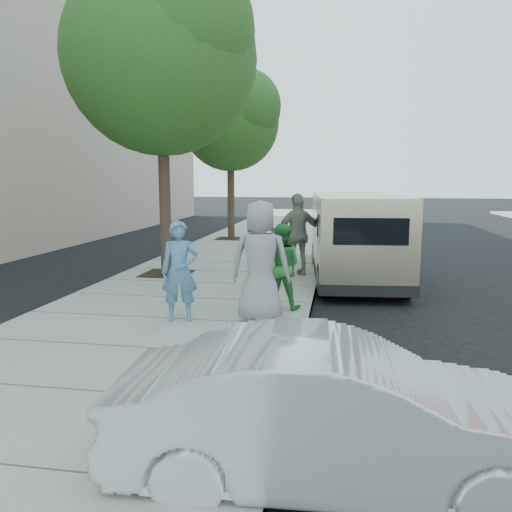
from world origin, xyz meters
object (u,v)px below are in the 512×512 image
Objects in this scene: tree_far at (232,117)px; person_officer at (180,271)px; sedan at (338,413)px; person_gray_shirt at (261,261)px; parking_meter at (278,244)px; van at (354,235)px; tree_near at (163,50)px; person_green_shirt at (281,266)px; person_striped_polo at (298,235)px.

person_officer is at bearing -82.03° from tree_far.
person_gray_shirt is at bearing 14.12° from sedan.
person_gray_shirt is (0.05, -2.73, 0.07)m from parking_meter.
sedan is 1.84× the size of person_gray_shirt.
van is at bearing 39.50° from parking_meter.
tree_far is at bearing 90.00° from tree_near.
parking_meter is at bearing -71.38° from tree_far.
person_green_shirt is at bearing 8.69° from sedan.
parking_meter is at bearing 51.02° from person_officer.
tree_far reaches higher than person_green_shirt.
parking_meter is at bearing 51.08° from person_striped_polo.
tree_far reaches higher than van.
parking_meter is 0.65× the size of person_striped_polo.
person_green_shirt is 0.77× the size of person_striped_polo.
sedan is at bearing -86.25° from parking_meter.
person_officer is (-1.29, -2.94, -0.10)m from parking_meter.
person_striped_polo is at bearing 3.74° from sedan.
person_green_shirt is at bearing 19.59° from person_officer.
person_gray_shirt is at bearing -75.41° from tree_far.
person_striped_polo is (1.62, 4.32, 0.17)m from person_officer.
van is at bearing 9.51° from tree_near.
tree_near is at bearing -175.39° from van.
person_striped_polo is (-1.37, -0.44, 0.03)m from van.
person_officer reaches higher than parking_meter.
sedan is at bearing 107.00° from person_green_shirt.
person_gray_shirt is (2.96, -3.78, -4.38)m from tree_near.
person_striped_polo is (0.28, 4.11, -0.00)m from person_gray_shirt.
parking_meter is 1.42m from person_striped_polo.
tree_far is 8.79m from person_striped_polo.
tree_far is 9.05m from van.
parking_meter is at bearing -19.78° from tree_near.
person_green_shirt is 0.95m from person_gray_shirt.
tree_far is 11.66m from person_green_shirt.
tree_far is 3.19× the size of person_gray_shirt.
van is 1.58× the size of sedan.
parking_meter is at bearing -138.01° from van.
person_gray_shirt is (1.34, 0.21, 0.17)m from person_officer.
sedan is (1.36, -6.90, -0.48)m from parking_meter.
tree_near is 2.01× the size of sedan.
person_green_shirt is at bearing -42.13° from tree_near.
parking_meter is 0.77× the size of person_officer.
sedan is at bearing -97.17° from van.
sedan is at bearing -71.47° from person_officer.
tree_far reaches higher than person_striped_polo.
van reaches higher than person_officer.
tree_far is at bearing -76.42° from person_gray_shirt.
tree_near is 6.50m from person_gray_shirt.
tree_near reaches higher than person_officer.
tree_near is 6.31m from person_green_shirt.
van is (4.62, -6.83, -3.75)m from tree_far.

